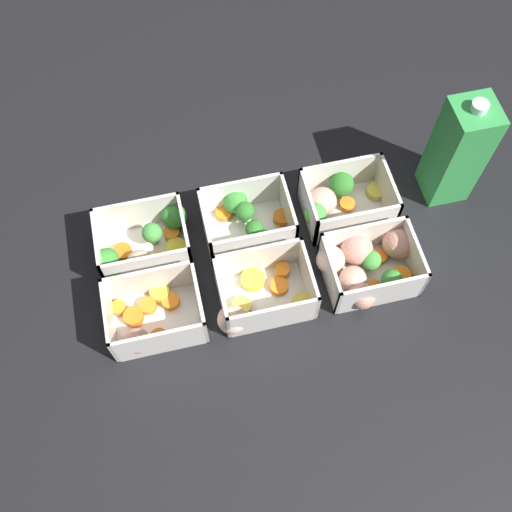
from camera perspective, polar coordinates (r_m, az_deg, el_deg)
ground_plane at (r=0.92m, az=0.00°, el=-0.70°), size 4.00×4.00×0.00m
container_near_left at (r=0.87m, az=-9.89°, el=-5.76°), size 0.14×0.11×0.07m
container_near_center at (r=0.87m, az=0.32°, el=-3.92°), size 0.16×0.12×0.07m
container_near_right at (r=0.91m, az=10.56°, el=-0.74°), size 0.16×0.13×0.07m
container_far_left at (r=0.92m, az=-10.65°, el=0.99°), size 0.15×0.11×0.07m
container_far_center at (r=0.93m, az=-0.83°, el=3.46°), size 0.14×0.12×0.07m
container_far_right at (r=0.95m, az=7.95°, el=5.17°), size 0.15×0.10×0.07m
juice_carton at (r=0.96m, az=18.65°, el=9.41°), size 0.07×0.07×0.20m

